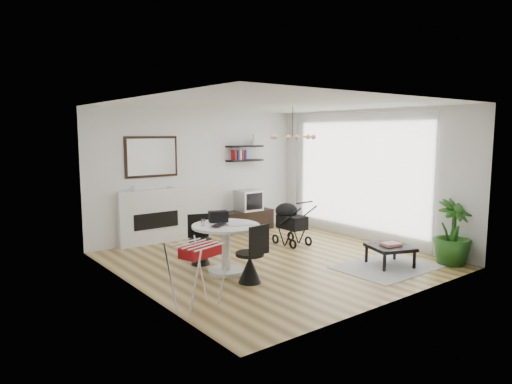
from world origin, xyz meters
TOP-DOWN VIEW (x-y plane):
  - floor at (0.00, 0.00)m, footprint 5.00×5.00m
  - ceiling at (0.00, 0.00)m, footprint 5.00×5.00m
  - wall_back at (0.00, 2.50)m, footprint 5.00×0.00m
  - wall_left at (-2.50, 0.00)m, footprint 0.00×5.00m
  - wall_right at (2.50, 0.00)m, footprint 0.00×5.00m
  - sheer_curtain at (2.40, 0.20)m, footprint 0.04×3.60m
  - fireplace at (-1.10, 2.42)m, footprint 1.50×0.17m
  - shelf_lower at (1.12, 2.37)m, footprint 0.90×0.25m
  - shelf_upper at (1.12, 2.37)m, footprint 0.90×0.25m
  - pendant_lamp at (0.70, 0.30)m, footprint 0.90×0.90m
  - tv_console at (1.12, 2.28)m, footprint 1.22×0.43m
  - crt_tv at (1.15, 2.27)m, footprint 0.54×0.47m
  - dining_table at (-1.07, -0.11)m, footprint 1.07×1.07m
  - laptop at (-1.19, -0.18)m, footprint 0.41×0.36m
  - black_bag at (-1.03, 0.16)m, footprint 0.34×0.27m
  - newspaper at (-0.89, -0.21)m, footprint 0.44×0.40m
  - drinking_glass at (-1.38, 0.06)m, footprint 0.06×0.06m
  - chair_far at (-1.13, 0.58)m, footprint 0.44×0.45m
  - chair_near at (-1.04, -0.73)m, footprint 0.44×0.45m
  - drying_rack at (-2.18, -1.13)m, footprint 0.69×0.67m
  - stroller at (1.03, 0.71)m, footprint 0.46×0.77m
  - rug at (1.23, -1.49)m, footprint 1.64×1.18m
  - coffee_table at (1.34, -1.46)m, footprint 0.84×0.84m
  - magazines at (1.36, -1.46)m, footprint 0.34×0.29m
  - potted_plant at (2.25, -2.04)m, footprint 0.73×0.73m

SIDE VIEW (x-z plane):
  - floor at x=0.00m, z-range 0.00..0.00m
  - rug at x=1.23m, z-range 0.00..0.01m
  - tv_console at x=1.12m, z-range 0.00..0.46m
  - chair_far at x=-1.13m, z-range -0.15..0.68m
  - chair_near at x=-1.04m, z-range -0.17..0.73m
  - coffee_table at x=1.34m, z-range 0.14..0.48m
  - magazines at x=1.36m, z-range 0.35..0.39m
  - stroller at x=1.03m, z-range -0.07..0.86m
  - drying_rack at x=-2.18m, z-range 0.02..0.88m
  - dining_table at x=-1.07m, z-range 0.13..0.91m
  - potted_plant at x=2.25m, z-range 0.00..1.11m
  - fireplace at x=-1.10m, z-range -0.39..1.77m
  - crt_tv at x=1.15m, z-range 0.46..0.93m
  - newspaper at x=-0.89m, z-range 0.78..0.80m
  - laptop at x=-1.19m, z-range 0.78..0.81m
  - drinking_glass at x=-1.38m, z-range 0.78..0.89m
  - black_bag at x=-1.03m, z-range 0.78..0.96m
  - wall_back at x=0.00m, z-range -1.15..3.85m
  - wall_left at x=-2.50m, z-range -1.15..3.85m
  - wall_right at x=2.50m, z-range -1.15..3.85m
  - sheer_curtain at x=2.40m, z-range 0.05..2.65m
  - shelf_lower at x=1.12m, z-range 1.58..1.62m
  - shelf_upper at x=1.12m, z-range 1.90..1.94m
  - pendant_lamp at x=0.70m, z-range 2.10..2.20m
  - ceiling at x=0.00m, z-range 2.70..2.70m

